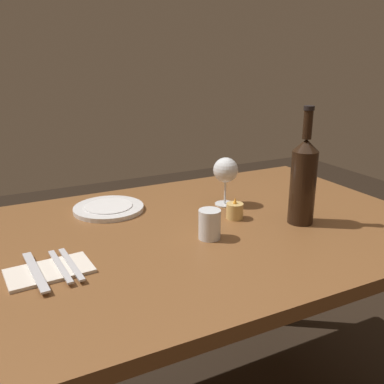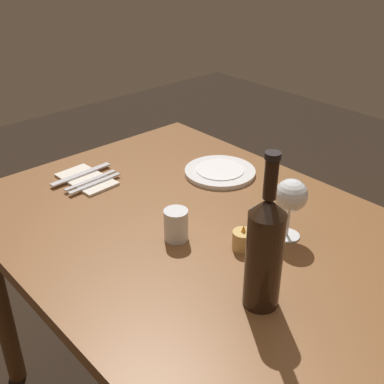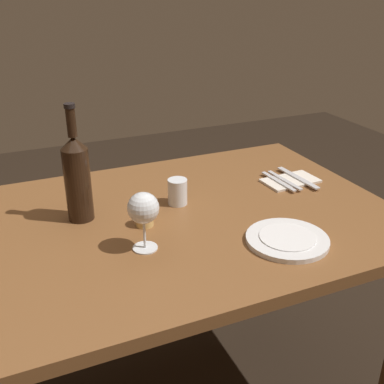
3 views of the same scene
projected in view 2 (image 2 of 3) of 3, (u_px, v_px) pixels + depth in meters
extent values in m
cube|color=brown|center=(208.00, 238.00, 1.26)|extent=(1.30, 0.90, 0.04)
cylinder|color=brown|center=(177.00, 218.00, 2.04)|extent=(0.06, 0.06, 0.70)
cylinder|color=brown|center=(0.00, 301.00, 1.60)|extent=(0.06, 0.06, 0.70)
cylinder|color=white|center=(287.00, 235.00, 1.24)|extent=(0.07, 0.07, 0.00)
cylinder|color=white|center=(288.00, 221.00, 1.22)|extent=(0.01, 0.01, 0.08)
sphere|color=white|center=(291.00, 195.00, 1.18)|extent=(0.08, 0.08, 0.08)
cylinder|color=#42070F|center=(291.00, 197.00, 1.19)|extent=(0.06, 0.06, 0.02)
cylinder|color=black|center=(264.00, 261.00, 0.97)|extent=(0.08, 0.08, 0.22)
cone|color=black|center=(268.00, 206.00, 0.91)|extent=(0.08, 0.08, 0.03)
cylinder|color=black|center=(271.00, 179.00, 0.88)|extent=(0.03, 0.03, 0.08)
cylinder|color=black|center=(273.00, 156.00, 0.86)|extent=(0.03, 0.03, 0.01)
cylinder|color=white|center=(176.00, 225.00, 1.21)|extent=(0.06, 0.06, 0.08)
cylinder|color=silver|center=(176.00, 231.00, 1.22)|extent=(0.05, 0.05, 0.04)
cylinder|color=#DBB266|center=(243.00, 240.00, 1.18)|extent=(0.05, 0.05, 0.05)
cylinder|color=white|center=(243.00, 242.00, 1.19)|extent=(0.04, 0.04, 0.03)
cone|color=#F99E2D|center=(244.00, 228.00, 1.17)|extent=(0.01, 0.01, 0.02)
cylinder|color=white|center=(220.00, 172.00, 1.54)|extent=(0.22, 0.22, 0.01)
cylinder|color=white|center=(220.00, 169.00, 1.54)|extent=(0.15, 0.15, 0.00)
cube|color=silver|center=(86.00, 179.00, 1.50)|extent=(0.20, 0.12, 0.01)
cube|color=silver|center=(91.00, 180.00, 1.48)|extent=(0.02, 0.18, 0.00)
cube|color=silver|center=(95.00, 183.00, 1.47)|extent=(0.02, 0.18, 0.00)
cube|color=silver|center=(81.00, 174.00, 1.52)|extent=(0.03, 0.21, 0.00)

